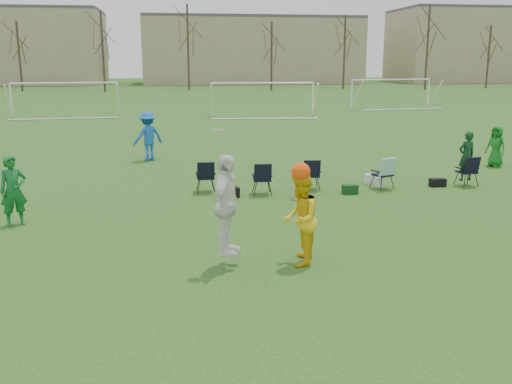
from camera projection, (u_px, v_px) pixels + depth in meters
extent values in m
plane|color=#214F18|center=(325.00, 296.00, 9.75)|extent=(260.00, 260.00, 0.00)
imported|color=#12652A|center=(13.00, 191.00, 13.79)|extent=(0.75, 0.64, 1.73)
imported|color=blue|center=(148.00, 136.00, 22.87)|extent=(1.46, 1.28, 1.96)
imported|color=#12681C|center=(496.00, 146.00, 21.54)|extent=(0.80, 0.90, 1.55)
imported|color=white|center=(226.00, 205.00, 10.87)|extent=(0.87, 1.25, 1.97)
imported|color=yellow|center=(300.00, 219.00, 11.11)|extent=(0.93, 1.05, 1.83)
sphere|color=#FA4A0D|center=(301.00, 172.00, 10.90)|extent=(0.37, 0.37, 0.37)
cylinder|color=white|center=(219.00, 129.00, 10.53)|extent=(0.27, 0.27, 0.05)
imported|color=#0F391D|center=(467.00, 156.00, 18.28)|extent=(0.64, 0.47, 1.60)
cube|color=black|center=(229.00, 193.00, 16.74)|extent=(0.61, 0.43, 0.30)
cube|color=#EE9AC3|center=(300.00, 193.00, 16.53)|extent=(0.36, 0.23, 0.40)
cube|color=#103C16|center=(350.00, 189.00, 17.22)|extent=(0.45, 0.28, 0.28)
cube|color=silver|center=(372.00, 179.00, 18.61)|extent=(0.44, 0.34, 0.32)
cylinder|color=white|center=(380.00, 182.00, 18.15)|extent=(0.26, 0.26, 0.30)
cube|color=black|center=(438.00, 183.00, 18.23)|extent=(0.50, 0.27, 0.26)
cube|color=black|center=(206.00, 176.00, 17.42)|extent=(0.60, 0.60, 0.96)
cube|color=black|center=(262.00, 178.00, 17.13)|extent=(0.64, 0.64, 0.96)
cube|color=black|center=(311.00, 174.00, 17.75)|extent=(0.65, 0.65, 0.96)
cube|color=black|center=(383.00, 174.00, 17.85)|extent=(0.77, 0.77, 0.96)
cube|color=black|center=(467.00, 171.00, 18.29)|extent=(0.68, 0.68, 0.96)
cylinder|color=white|center=(11.00, 101.00, 40.02)|extent=(0.12, 0.12, 2.40)
cylinder|color=white|center=(118.00, 99.00, 41.66)|extent=(0.12, 0.12, 2.40)
cylinder|color=white|center=(64.00, 83.00, 40.57)|extent=(7.28, 0.76, 0.12)
cylinder|color=white|center=(212.00, 100.00, 40.63)|extent=(0.12, 0.12, 2.40)
cylinder|color=white|center=(313.00, 100.00, 41.17)|extent=(0.12, 0.12, 2.40)
cylinder|color=white|center=(263.00, 83.00, 40.63)|extent=(7.29, 0.63, 0.12)
cylinder|color=white|center=(352.00, 95.00, 47.39)|extent=(0.12, 0.12, 2.40)
cylinder|color=white|center=(428.00, 93.00, 49.39)|extent=(0.12, 0.12, 2.40)
cylinder|color=white|center=(392.00, 80.00, 48.12)|extent=(7.25, 1.13, 0.12)
cylinder|color=#382B21|center=(19.00, 57.00, 74.55)|extent=(0.28, 0.28, 9.00)
cylinder|color=#382B21|center=(103.00, 52.00, 73.09)|extent=(0.28, 0.28, 10.20)
cylinder|color=#382B21|center=(188.00, 48.00, 77.41)|extent=(0.28, 0.28, 11.40)
cylinder|color=#382B21|center=(272.00, 57.00, 76.34)|extent=(0.28, 0.28, 9.00)
cylinder|color=#382B21|center=(344.00, 53.00, 80.66)|extent=(0.28, 0.28, 10.20)
cylinder|color=#382B21|center=(427.00, 48.00, 79.20)|extent=(0.28, 0.28, 11.40)
cylinder|color=#382B21|center=(488.00, 57.00, 83.92)|extent=(0.28, 0.28, 9.00)
cube|color=tan|center=(251.00, 52.00, 102.78)|extent=(38.00, 16.00, 11.00)
cube|color=tan|center=(474.00, 47.00, 108.66)|extent=(30.00, 16.00, 13.00)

